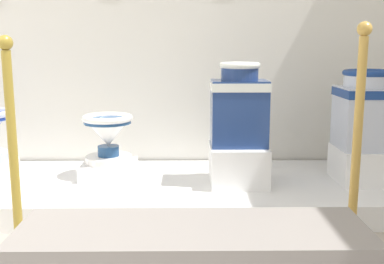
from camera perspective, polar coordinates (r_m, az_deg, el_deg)
display_platform at (r=2.98m, az=-2.36°, el=-7.17°), size 3.10×1.01×0.14m
plinth_block_leftmost at (r=3.08m, az=-10.05°, el=-4.51°), size 0.34×0.35×0.09m
antique_toilet_leftmost at (r=3.02m, az=-10.20°, el=-0.16°), size 0.32×0.32×0.31m
plinth_block_tall_cobalt at (r=2.89m, az=5.60°, el=-3.90°), size 0.34×0.38×0.24m
antique_toilet_tall_cobalt at (r=2.82m, az=5.74°, el=3.39°), size 0.34×0.26×0.50m
plinth_block_pale_glazed at (r=3.10m, az=20.07°, el=-3.74°), size 0.34×0.36×0.21m
antique_toilet_pale_glazed at (r=3.04m, az=20.50°, el=2.78°), size 0.34×0.33×0.48m
stanchion_post_near_left at (r=2.21m, az=-20.57°, el=-7.47°), size 0.24×0.24×1.02m
stanchion_post_near_right at (r=2.24m, az=19.07°, el=-6.89°), size 0.25×0.25×1.08m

